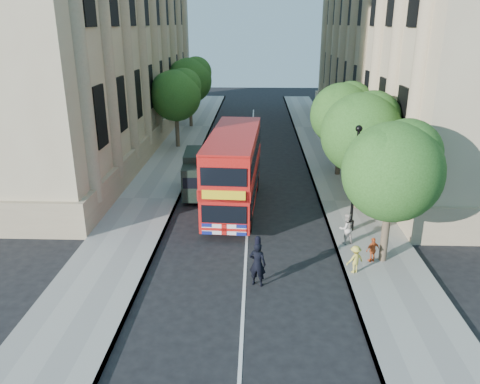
# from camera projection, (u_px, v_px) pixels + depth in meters

# --- Properties ---
(ground) EXTENTS (120.00, 120.00, 0.00)m
(ground) POSITION_uv_depth(u_px,v_px,m) (244.00, 299.00, 17.26)
(ground) COLOR black
(ground) RESTS_ON ground
(pavement_right) EXTENTS (3.50, 80.00, 0.12)m
(pavement_right) POSITION_uv_depth(u_px,v_px,m) (350.00, 202.00, 26.44)
(pavement_right) COLOR gray
(pavement_right) RESTS_ON ground
(pavement_left) EXTENTS (3.50, 80.00, 0.12)m
(pavement_left) POSITION_uv_depth(u_px,v_px,m) (149.00, 199.00, 26.83)
(pavement_left) COLOR gray
(pavement_left) RESTS_ON ground
(building_right) EXTENTS (12.00, 38.00, 18.00)m
(building_right) POSITION_uv_depth(u_px,v_px,m) (430.00, 31.00, 36.27)
(building_right) COLOR tan
(building_right) RESTS_ON ground
(building_left) EXTENTS (12.00, 38.00, 18.00)m
(building_left) POSITION_uv_depth(u_px,v_px,m) (80.00, 31.00, 37.21)
(building_left) COLOR tan
(building_left) RESTS_ON ground
(tree_right_near) EXTENTS (4.00, 4.00, 6.08)m
(tree_right_near) POSITION_uv_depth(u_px,v_px,m) (394.00, 166.00, 18.46)
(tree_right_near) COLOR #473828
(tree_right_near) RESTS_ON ground
(tree_right_mid) EXTENTS (4.20, 4.20, 6.37)m
(tree_right_mid) POSITION_uv_depth(u_px,v_px,m) (362.00, 129.00, 24.03)
(tree_right_mid) COLOR #473828
(tree_right_mid) RESTS_ON ground
(tree_right_far) EXTENTS (4.00, 4.00, 6.15)m
(tree_right_far) POSITION_uv_depth(u_px,v_px,m) (342.00, 111.00, 29.71)
(tree_right_far) COLOR #473828
(tree_right_far) RESTS_ON ground
(tree_left_far) EXTENTS (4.00, 4.00, 6.30)m
(tree_left_far) POSITION_uv_depth(u_px,v_px,m) (176.00, 93.00, 36.65)
(tree_left_far) COLOR #473828
(tree_left_far) RESTS_ON ground
(tree_left_back) EXTENTS (4.20, 4.20, 6.65)m
(tree_left_back) POSITION_uv_depth(u_px,v_px,m) (190.00, 78.00, 44.08)
(tree_left_back) COLOR #473828
(tree_left_back) RESTS_ON ground
(lamp_post) EXTENTS (0.32, 0.32, 5.16)m
(lamp_post) POSITION_uv_depth(u_px,v_px,m) (354.00, 184.00, 21.87)
(lamp_post) COLOR black
(lamp_post) RESTS_ON pavement_right
(double_decker_bus) EXTENTS (2.84, 9.02, 4.11)m
(double_decker_bus) POSITION_uv_depth(u_px,v_px,m) (234.00, 168.00, 24.98)
(double_decker_bus) COLOR #B2100C
(double_decker_bus) RESTS_ON ground
(box_van) EXTENTS (2.02, 4.44, 2.48)m
(box_van) POSITION_uv_depth(u_px,v_px,m) (200.00, 175.00, 27.35)
(box_van) COLOR black
(box_van) RESTS_ON ground
(police_constable) EXTENTS (0.76, 0.62, 1.82)m
(police_constable) POSITION_uv_depth(u_px,v_px,m) (257.00, 264.00, 17.87)
(police_constable) COLOR black
(police_constable) RESTS_ON ground
(woman_pedestrian) EXTENTS (0.85, 0.76, 1.45)m
(woman_pedestrian) POSITION_uv_depth(u_px,v_px,m) (346.00, 228.00, 21.12)
(woman_pedestrian) COLOR beige
(woman_pedestrian) RESTS_ON pavement_right
(child_a) EXTENTS (0.69, 0.50, 1.09)m
(child_a) POSITION_uv_depth(u_px,v_px,m) (373.00, 250.00, 19.52)
(child_a) COLOR #D65A25
(child_a) RESTS_ON pavement_right
(child_b) EXTENTS (0.86, 0.71, 1.16)m
(child_b) POSITION_uv_depth(u_px,v_px,m) (355.00, 259.00, 18.66)
(child_b) COLOR gold
(child_b) RESTS_ON pavement_right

